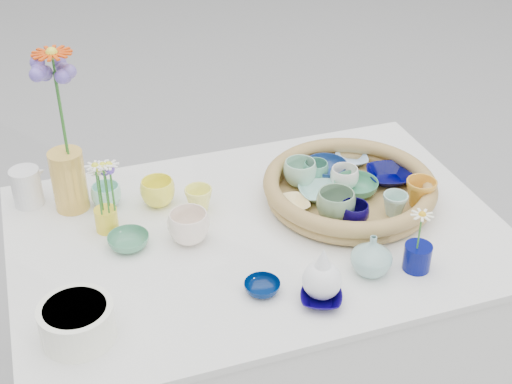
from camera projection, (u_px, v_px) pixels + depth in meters
name	position (u px, v px, depth m)	size (l,w,h in m)	color
wicker_tray	(349.00, 189.00, 1.95)	(0.47, 0.47, 0.08)	brown
tray_ceramic_0	(326.00, 169.00, 2.04)	(0.12, 0.12, 0.04)	navy
tray_ceramic_1	(389.00, 176.00, 2.01)	(0.13, 0.13, 0.03)	#00003A
tray_ceramic_2	(420.00, 193.00, 1.90)	(0.08, 0.08, 0.08)	orange
tray_ceramic_3	(356.00, 187.00, 1.96)	(0.12, 0.12, 0.04)	#3D8860
tray_ceramic_4	(336.00, 206.00, 1.84)	(0.10, 0.10, 0.08)	gray
tray_ceramic_5	(319.00, 193.00, 1.94)	(0.11, 0.11, 0.03)	#8DC4B7
tray_ceramic_6	(300.00, 173.00, 1.99)	(0.09, 0.09, 0.07)	#95C8AA
tray_ceramic_7	(344.00, 178.00, 1.97)	(0.08, 0.08, 0.06)	white
tray_ceramic_8	(351.00, 160.00, 2.10)	(0.09, 0.09, 0.02)	#A0C4EC
tray_ceramic_9	(354.00, 214.00, 1.83)	(0.08, 0.08, 0.06)	#08023B
tray_ceramic_10	(291.00, 205.00, 1.90)	(0.09, 0.09, 0.02)	#FFE494
tray_ceramic_11	(395.00, 205.00, 1.86)	(0.07, 0.07, 0.06)	#A0CCBC
tray_ceramic_12	(316.00, 171.00, 2.01)	(0.07, 0.07, 0.06)	#4E9679
loose_ceramic_0	(158.00, 192.00, 1.93)	(0.09, 0.09, 0.07)	#FFF643
loose_ceramic_1	(199.00, 200.00, 1.91)	(0.07, 0.07, 0.07)	#FFFD6E
loose_ceramic_2	(129.00, 241.00, 1.78)	(0.10, 0.10, 0.03)	#458662
loose_ceramic_3	(189.00, 227.00, 1.79)	(0.11, 0.11, 0.08)	white
loose_ceramic_4	(262.00, 287.00, 1.64)	(0.08, 0.08, 0.03)	#001546
loose_ceramic_5	(106.00, 196.00, 1.93)	(0.08, 0.08, 0.06)	#94DFCA
loose_ceramic_6	(321.00, 299.00, 1.61)	(0.10, 0.10, 0.02)	#080044
fluted_bowl	(77.00, 322.00, 1.50)	(0.16, 0.16, 0.08)	white
bud_vase_paleblue	(322.00, 272.00, 1.60)	(0.09, 0.09, 0.14)	white
bud_vase_seafoam	(372.00, 255.00, 1.68)	(0.10, 0.10, 0.10)	#89B6AE
bud_vase_cobalt	(417.00, 257.00, 1.70)	(0.07, 0.07, 0.07)	#040A59
single_daisy	(420.00, 232.00, 1.65)	(0.06, 0.06, 0.11)	white
tall_vase_yellow	(69.00, 181.00, 1.89)	(0.09, 0.09, 0.17)	gold
gerbera	(60.00, 106.00, 1.77)	(0.11, 0.11, 0.30)	#DB3F07
hydrangea	(61.00, 113.00, 1.79)	(0.09, 0.09, 0.31)	#6C59AD
white_pitcher	(27.00, 187.00, 1.93)	(0.11, 0.08, 0.11)	silver
daisy_cup	(107.00, 219.00, 1.84)	(0.06, 0.06, 0.06)	yellow
daisy_posy	(103.00, 184.00, 1.78)	(0.08, 0.08, 0.15)	white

